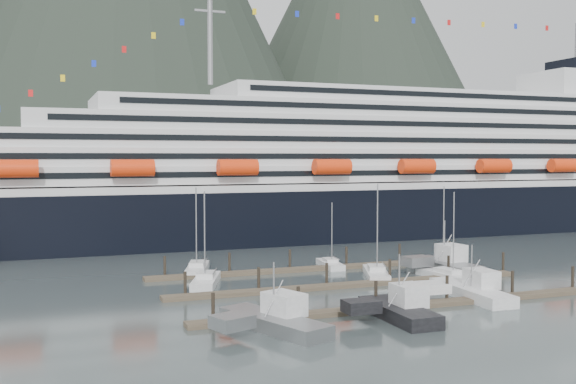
% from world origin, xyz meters
% --- Properties ---
extents(ground, '(1600.00, 1600.00, 0.00)m').
position_xyz_m(ground, '(0.00, 0.00, 0.00)').
color(ground, '#4F5E5D').
rests_on(ground, ground).
extents(mountains, '(870.00, 440.00, 420.00)m').
position_xyz_m(mountains, '(52.48, 588.54, 163.40)').
color(mountains, black).
rests_on(mountains, ground).
extents(cruise_ship, '(210.00, 30.40, 50.30)m').
position_xyz_m(cruise_ship, '(30.03, 54.94, 12.04)').
color(cruise_ship, black).
rests_on(cruise_ship, ground).
extents(dock_near, '(48.18, 2.28, 3.20)m').
position_xyz_m(dock_near, '(-4.93, -9.95, 0.31)').
color(dock_near, '#403629').
rests_on(dock_near, ground).
extents(dock_mid, '(48.18, 2.28, 3.20)m').
position_xyz_m(dock_mid, '(-4.93, 3.05, 0.31)').
color(dock_mid, '#403629').
rests_on(dock_mid, ground).
extents(dock_far, '(48.18, 2.28, 3.20)m').
position_xyz_m(dock_far, '(-4.93, 16.05, 0.31)').
color(dock_far, '#403629').
rests_on(dock_far, ground).
extents(sailboat_a, '(6.04, 10.02, 12.53)m').
position_xyz_m(sailboat_a, '(-21.96, 10.59, 0.42)').
color(sailboat_a, silver).
rests_on(sailboat_a, ground).
extents(sailboat_c, '(6.30, 10.36, 13.24)m').
position_xyz_m(sailboat_c, '(0.96, 7.73, 0.42)').
color(sailboat_c, silver).
rests_on(sailboat_c, ground).
extents(sailboat_d, '(3.76, 10.64, 12.15)m').
position_xyz_m(sailboat_d, '(9.11, 2.92, 0.40)').
color(sailboat_d, silver).
rests_on(sailboat_d, ground).
extents(sailboat_e, '(5.71, 10.54, 12.55)m').
position_xyz_m(sailboat_e, '(-20.90, 19.99, 0.41)').
color(sailboat_e, silver).
rests_on(sailboat_e, ground).
extents(sailboat_f, '(3.21, 7.98, 10.00)m').
position_xyz_m(sailboat_f, '(-1.47, 17.48, 0.38)').
color(sailboat_f, silver).
rests_on(sailboat_f, ground).
extents(sailboat_g, '(2.50, 9.84, 12.46)m').
position_xyz_m(sailboat_g, '(13.41, 11.43, 0.40)').
color(sailboat_g, silver).
rests_on(sailboat_g, ground).
extents(trawler_a, '(10.57, 13.28, 7.06)m').
position_xyz_m(trawler_a, '(-21.42, -13.50, 0.90)').
color(trawler_a, gray).
rests_on(trawler_a, ground).
extents(trawler_b, '(8.51, 11.17, 7.24)m').
position_xyz_m(trawler_b, '(-8.18, -13.89, 0.92)').
color(trawler_b, black).
rests_on(trawler_b, ground).
extents(trawler_c, '(9.47, 13.43, 6.76)m').
position_xyz_m(trawler_c, '(4.84, -7.90, 0.87)').
color(trawler_c, silver).
rests_on(trawler_c, ground).
extents(trawler_e, '(9.67, 12.67, 8.07)m').
position_xyz_m(trawler_e, '(12.10, 8.46, 0.99)').
color(trawler_e, gray).
rests_on(trawler_e, ground).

